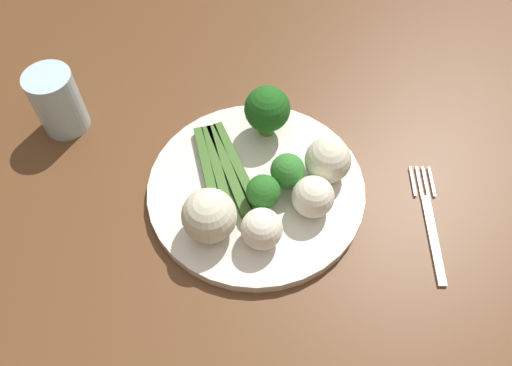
{
  "coord_description": "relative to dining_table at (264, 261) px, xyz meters",
  "views": [
    {
      "loc": [
        0.05,
        -0.29,
        1.28
      ],
      "look_at": [
        -0.02,
        0.05,
        0.77
      ],
      "focal_mm": 35.11,
      "sensor_mm": 36.0,
      "label": 1
    }
  ],
  "objects": [
    {
      "name": "broccoli_front",
      "position": [
        -0.01,
        0.03,
        0.13
      ],
      "size": [
        0.04,
        0.04,
        0.05
      ],
      "color": "#568E33",
      "rests_on": "plate"
    },
    {
      "name": "cauliflower_mid",
      "position": [
        -0.0,
        -0.02,
        0.13
      ],
      "size": [
        0.05,
        0.05,
        0.05
      ],
      "primitive_type": "sphere",
      "color": "white",
      "rests_on": "plate"
    },
    {
      "name": "asparagus_bundle",
      "position": [
        -0.07,
        0.06,
        0.11
      ],
      "size": [
        0.11,
        0.15,
        0.01
      ],
      "rotation": [
        0.0,
        0.0,
        5.21
      ],
      "color": "#3D6626",
      "rests_on": "plate"
    },
    {
      "name": "broccoli_outer_edge",
      "position": [
        0.02,
        0.06,
        0.13
      ],
      "size": [
        0.04,
        0.04,
        0.05
      ],
      "color": "#609E3D",
      "rests_on": "plate"
    },
    {
      "name": "cauliflower_near_center",
      "position": [
        0.06,
        0.09,
        0.13
      ],
      "size": [
        0.06,
        0.06,
        0.06
      ],
      "primitive_type": "sphere",
      "color": "beige",
      "rests_on": "plate"
    },
    {
      "name": "plate",
      "position": [
        -0.02,
        0.05,
        0.1
      ],
      "size": [
        0.27,
        0.27,
        0.01
      ],
      "primitive_type": "cylinder",
      "color": "silver",
      "rests_on": "dining_table"
    },
    {
      "name": "fork",
      "position": [
        0.2,
        0.05,
        0.09
      ],
      "size": [
        0.05,
        0.17,
        0.0
      ],
      "rotation": [
        0.0,
        0.0,
        1.74
      ],
      "color": "silver",
      "rests_on": "dining_table"
    },
    {
      "name": "cauliflower_edge",
      "position": [
        -0.06,
        -0.02,
        0.14
      ],
      "size": [
        0.06,
        0.06,
        0.06
      ],
      "primitive_type": "sphere",
      "color": "beige",
      "rests_on": "plate"
    },
    {
      "name": "broccoli_front_left",
      "position": [
        -0.02,
        0.14,
        0.15
      ],
      "size": [
        0.06,
        0.06,
        0.07
      ],
      "color": "#4C7F2B",
      "rests_on": "plate"
    },
    {
      "name": "dining_table",
      "position": [
        0.0,
        0.0,
        0.0
      ],
      "size": [
        1.46,
        1.06,
        0.75
      ],
      "color": "brown",
      "rests_on": "ground_plane"
    },
    {
      "name": "water_glass",
      "position": [
        -0.3,
        0.11,
        0.13
      ],
      "size": [
        0.06,
        0.06,
        0.09
      ],
      "primitive_type": "cylinder",
      "color": "silver",
      "rests_on": "dining_table"
    },
    {
      "name": "cauliflower_back_right",
      "position": [
        0.05,
        0.03,
        0.13
      ],
      "size": [
        0.05,
        0.05,
        0.05
      ],
      "primitive_type": "sphere",
      "color": "white",
      "rests_on": "plate"
    }
  ]
}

